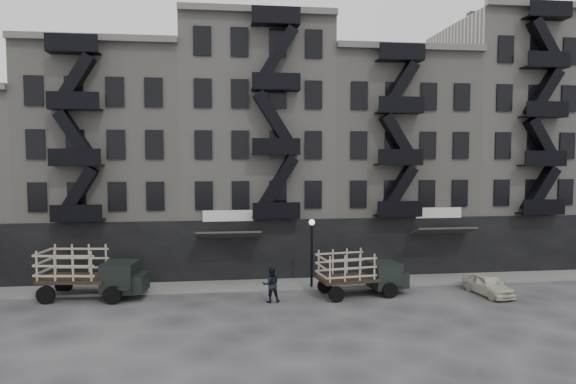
{
  "coord_description": "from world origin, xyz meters",
  "views": [
    {
      "loc": [
        -2.29,
        -27.72,
        8.08
      ],
      "look_at": [
        1.73,
        4.0,
        5.84
      ],
      "focal_mm": 32.0,
      "sensor_mm": 36.0,
      "label": 1
    }
  ],
  "objects": [
    {
      "name": "building_east",
      "position": [
        20.0,
        9.82,
        9.0
      ],
      "size": [
        10.0,
        11.35,
        19.2
      ],
      "color": "gray",
      "rests_on": "ground"
    },
    {
      "name": "stake_truck_east",
      "position": [
        5.54,
        0.83,
        1.48
      ],
      "size": [
        5.39,
        2.72,
        2.6
      ],
      "rotation": [
        0.0,
        0.0,
        0.14
      ],
      "color": "black",
      "rests_on": "ground"
    },
    {
      "name": "building_center",
      "position": [
        -0.0,
        9.82,
        8.5
      ],
      "size": [
        10.0,
        11.35,
        18.2
      ],
      "color": "gray",
      "rests_on": "ground"
    },
    {
      "name": "building_midwest",
      "position": [
        -10.0,
        9.83,
        7.5
      ],
      "size": [
        10.0,
        11.35,
        16.2
      ],
      "color": "gray",
      "rests_on": "ground"
    },
    {
      "name": "lamp_post",
      "position": [
        3.0,
        2.6,
        2.78
      ],
      "size": [
        0.36,
        0.36,
        4.28
      ],
      "color": "black",
      "rests_on": "ground"
    },
    {
      "name": "car_east",
      "position": [
        13.0,
        0.01,
        0.61
      ],
      "size": [
        1.92,
        3.75,
        1.22
      ],
      "primitive_type": "imported",
      "rotation": [
        0.0,
        0.0,
        0.14
      ],
      "color": "beige",
      "rests_on": "ground"
    },
    {
      "name": "ground",
      "position": [
        0.0,
        0.0,
        0.0
      ],
      "size": [
        140.0,
        140.0,
        0.0
      ],
      "primitive_type": "plane",
      "color": "#38383A",
      "rests_on": "ground"
    },
    {
      "name": "pedestrian_mid",
      "position": [
        0.29,
        0.11,
        0.99
      ],
      "size": [
        1.01,
        0.82,
        1.99
      ],
      "primitive_type": "imported",
      "rotation": [
        0.0,
        0.0,
        3.21
      ],
      "color": "black",
      "rests_on": "ground"
    },
    {
      "name": "building_mideast",
      "position": [
        10.0,
        9.83,
        7.5
      ],
      "size": [
        10.0,
        11.35,
        16.2
      ],
      "color": "gray",
      "rests_on": "ground"
    },
    {
      "name": "stake_truck_west",
      "position": [
        -9.82,
        2.13,
        1.67
      ],
      "size": [
        6.07,
        3.06,
        2.93
      ],
      "rotation": [
        0.0,
        0.0,
        -0.14
      ],
      "color": "black",
      "rests_on": "ground"
    },
    {
      "name": "sidewalk",
      "position": [
        0.0,
        3.75,
        0.07
      ],
      "size": [
        55.0,
        2.5,
        0.15
      ],
      "primitive_type": "cube",
      "color": "slate",
      "rests_on": "ground"
    }
  ]
}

